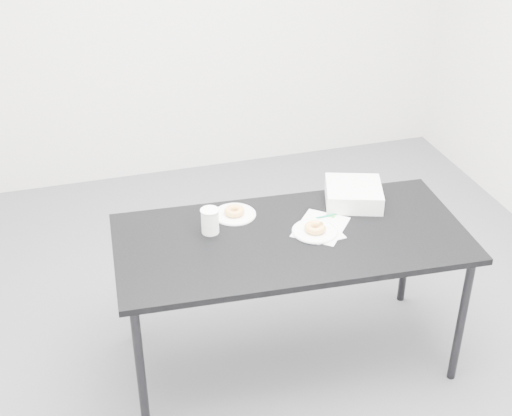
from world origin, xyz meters
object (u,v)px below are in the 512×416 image
object	(u,v)px
pen	(328,216)
plate_far	(234,214)
scorecard	(321,227)
donut_near	(315,228)
bakery_box	(353,194)
table	(291,246)
plate_near	(315,231)
donut_far	(234,211)
coffee_cup	(210,221)

from	to	relation	value
pen	plate_far	xyz separation A→B (m)	(-0.42, 0.14, -0.00)
scorecard	donut_near	world-z (taller)	donut_near
donut_near	bakery_box	world-z (taller)	bakery_box
table	donut_near	size ratio (longest dim) A/B	16.54
plate_near	donut_far	xyz separation A→B (m)	(-0.31, 0.25, 0.02)
pen	coffee_cup	world-z (taller)	coffee_cup
table	coffee_cup	world-z (taller)	coffee_cup
donut_near	donut_far	size ratio (longest dim) A/B	1.03
plate_far	donut_far	distance (m)	0.02
plate_far	plate_near	bearing A→B (deg)	-38.65
pen	donut_near	world-z (taller)	donut_near
donut_near	plate_far	distance (m)	0.40
donut_near	plate_far	xyz separation A→B (m)	(-0.31, 0.25, -0.02)
pen	coffee_cup	xyz separation A→B (m)	(-0.56, 0.03, 0.05)
plate_near	scorecard	bearing A→B (deg)	38.52
pen	table	bearing A→B (deg)	-157.22
pen	donut_far	size ratio (longest dim) A/B	1.28
scorecard	coffee_cup	bearing A→B (deg)	-152.02
scorecard	bakery_box	xyz separation A→B (m)	(0.23, 0.17, 0.04)
donut_far	coffee_cup	xyz separation A→B (m)	(-0.14, -0.12, 0.04)
pen	plate_near	world-z (taller)	pen
plate_near	bakery_box	size ratio (longest dim) A/B	0.79
coffee_cup	bakery_box	bearing A→B (deg)	5.43
pen	bakery_box	distance (m)	0.20
table	scorecard	distance (m)	0.17
coffee_cup	bakery_box	distance (m)	0.74
plate_near	plate_far	world-z (taller)	plate_near
scorecard	coffee_cup	distance (m)	0.51
donut_near	coffee_cup	bearing A→B (deg)	163.49
scorecard	plate_near	size ratio (longest dim) A/B	1.25
plate_near	table	bearing A→B (deg)	179.16
pen	donut_far	bearing A→B (deg)	157.89
pen	donut_far	world-z (taller)	donut_far
scorecard	donut_far	size ratio (longest dim) A/B	2.75
donut_far	bakery_box	bearing A→B (deg)	-4.43
coffee_cup	bakery_box	world-z (taller)	coffee_cup
pen	plate_near	distance (m)	0.15
scorecard	donut_far	distance (m)	0.42
table	pen	distance (m)	0.25
pen	coffee_cup	bearing A→B (deg)	173.90
plate_near	coffee_cup	bearing A→B (deg)	163.49
donut_far	table	bearing A→B (deg)	-51.04
scorecard	plate_far	xyz separation A→B (m)	(-0.36, 0.22, 0.00)
plate_far	scorecard	bearing A→B (deg)	-31.66
plate_far	bakery_box	distance (m)	0.59
plate_far	coffee_cup	size ratio (longest dim) A/B	1.70
scorecard	donut_far	xyz separation A→B (m)	(-0.36, 0.22, 0.02)
coffee_cup	bakery_box	size ratio (longest dim) A/B	0.45
donut_far	bakery_box	size ratio (longest dim) A/B	0.36
plate_far	bakery_box	world-z (taller)	bakery_box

